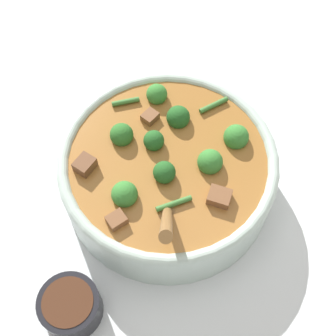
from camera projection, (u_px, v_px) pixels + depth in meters
ground_plane at (168, 186)px, 0.68m from camera, size 4.00×4.00×0.00m
stew_bowl at (168, 169)px, 0.64m from camera, size 0.29×0.32×0.25m
condiment_bowl at (70, 306)px, 0.57m from camera, size 0.08×0.08×0.05m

